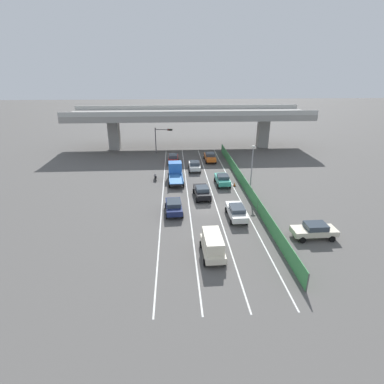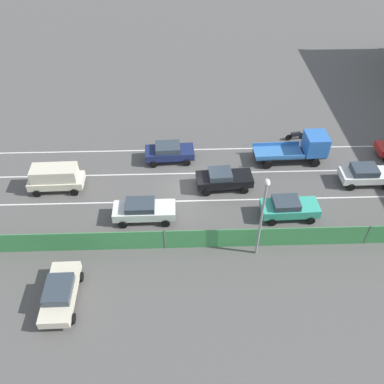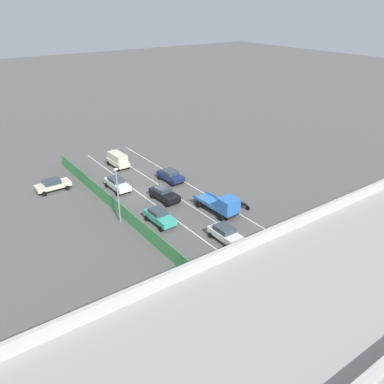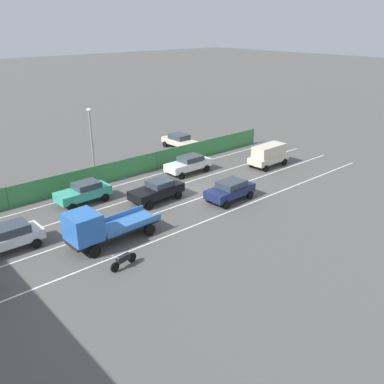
{
  "view_description": "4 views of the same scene",
  "coord_description": "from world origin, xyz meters",
  "px_view_note": "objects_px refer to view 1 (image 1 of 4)",
  "views": [
    {
      "loc": [
        -3.43,
        -33.67,
        15.88
      ],
      "look_at": [
        -1.21,
        2.43,
        1.01
      ],
      "focal_mm": 27.78,
      "sensor_mm": 36.0,
      "label": 1
    },
    {
      "loc": [
        25.25,
        -0.53,
        22.23
      ],
      "look_at": [
        2.52,
        0.19,
        1.67
      ],
      "focal_mm": 38.25,
      "sensor_mm": 36.0,
      "label": 2
    },
    {
      "loc": [
        23.37,
        41.03,
        22.81
      ],
      "look_at": [
        -1.28,
        6.79,
        2.32
      ],
      "focal_mm": 37.16,
      "sensor_mm": 36.0,
      "label": 3
    },
    {
      "loc": [
        -25.07,
        21.2,
        13.37
      ],
      "look_at": [
        -2.32,
        1.28,
        1.08
      ],
      "focal_mm": 39.44,
      "sensor_mm": 36.0,
      "label": 4
    }
  ],
  "objects_px": {
    "flatbed_truck_blue": "(175,172)",
    "traffic_cone": "(234,184)",
    "car_sedan_black": "(202,191)",
    "car_sedan_red": "(173,158)",
    "parked_sedan_cream": "(314,230)",
    "street_lamp": "(252,164)",
    "car_van_cream": "(213,244)",
    "car_sedan_navy": "(174,206)",
    "car_hatchback_white": "(195,165)",
    "car_taxi_teal": "(222,179)",
    "motorcycle": "(155,177)",
    "car_sedan_white": "(236,211)",
    "car_taxi_orange": "(210,157)",
    "traffic_light": "(162,135)"
  },
  "relations": [
    {
      "from": "car_hatchback_white",
      "to": "car_sedan_black",
      "type": "xyz_separation_m",
      "value": [
        0.18,
        -11.7,
        -0.0
      ]
    },
    {
      "from": "car_sedan_white",
      "to": "car_taxi_orange",
      "type": "xyz_separation_m",
      "value": [
        -0.32,
        23.19,
        0.01
      ]
    },
    {
      "from": "car_sedan_red",
      "to": "parked_sedan_cream",
      "type": "height_order",
      "value": "car_sedan_red"
    },
    {
      "from": "parked_sedan_cream",
      "to": "car_van_cream",
      "type": "bearing_deg",
      "value": -166.73
    },
    {
      "from": "motorcycle",
      "to": "car_hatchback_white",
      "type": "bearing_deg",
      "value": 33.81
    },
    {
      "from": "car_van_cream",
      "to": "car_taxi_teal",
      "type": "xyz_separation_m",
      "value": [
        3.76,
        18.08,
        -0.3
      ]
    },
    {
      "from": "car_van_cream",
      "to": "car_sedan_navy",
      "type": "bearing_deg",
      "value": 111.19
    },
    {
      "from": "car_hatchback_white",
      "to": "car_sedan_navy",
      "type": "distance_m",
      "value": 16.53
    },
    {
      "from": "car_taxi_teal",
      "to": "traffic_light",
      "type": "relative_size",
      "value": 0.83
    },
    {
      "from": "car_sedan_navy",
      "to": "flatbed_truck_blue",
      "type": "bearing_deg",
      "value": 88.45
    },
    {
      "from": "car_sedan_white",
      "to": "car_taxi_orange",
      "type": "distance_m",
      "value": 23.19
    },
    {
      "from": "flatbed_truck_blue",
      "to": "traffic_cone",
      "type": "xyz_separation_m",
      "value": [
        8.66,
        -3.31,
        -1.06
      ]
    },
    {
      "from": "car_sedan_navy",
      "to": "traffic_light",
      "type": "height_order",
      "value": "traffic_light"
    },
    {
      "from": "street_lamp",
      "to": "traffic_light",
      "type": "bearing_deg",
      "value": 120.98
    },
    {
      "from": "flatbed_truck_blue",
      "to": "traffic_cone",
      "type": "relative_size",
      "value": 10.91
    },
    {
      "from": "car_taxi_teal",
      "to": "flatbed_truck_blue",
      "type": "distance_m",
      "value": 7.46
    },
    {
      "from": "car_taxi_orange",
      "to": "car_sedan_black",
      "type": "bearing_deg",
      "value": -100.27
    },
    {
      "from": "car_sedan_navy",
      "to": "car_taxi_orange",
      "type": "distance_m",
      "value": 22.43
    },
    {
      "from": "car_van_cream",
      "to": "traffic_cone",
      "type": "bearing_deg",
      "value": 72.61
    },
    {
      "from": "car_taxi_teal",
      "to": "car_taxi_orange",
      "type": "distance_m",
      "value": 12.35
    },
    {
      "from": "car_sedan_navy",
      "to": "parked_sedan_cream",
      "type": "relative_size",
      "value": 0.97
    },
    {
      "from": "parked_sedan_cream",
      "to": "street_lamp",
      "type": "bearing_deg",
      "value": 105.32
    },
    {
      "from": "street_lamp",
      "to": "car_taxi_orange",
      "type": "bearing_deg",
      "value": 104.35
    },
    {
      "from": "flatbed_truck_blue",
      "to": "street_lamp",
      "type": "relative_size",
      "value": 0.94
    },
    {
      "from": "car_sedan_white",
      "to": "traffic_cone",
      "type": "xyz_separation_m",
      "value": [
        1.81,
        10.24,
        -0.65
      ]
    },
    {
      "from": "car_taxi_teal",
      "to": "motorcycle",
      "type": "height_order",
      "value": "car_taxi_teal"
    },
    {
      "from": "flatbed_truck_blue",
      "to": "street_lamp",
      "type": "bearing_deg",
      "value": -28.2
    },
    {
      "from": "car_van_cream",
      "to": "flatbed_truck_blue",
      "type": "bearing_deg",
      "value": 98.74
    },
    {
      "from": "parked_sedan_cream",
      "to": "car_sedan_red",
      "type": "bearing_deg",
      "value": 117.61
    },
    {
      "from": "car_van_cream",
      "to": "car_hatchback_white",
      "type": "bearing_deg",
      "value": 89.79
    },
    {
      "from": "car_hatchback_white",
      "to": "traffic_light",
      "type": "distance_m",
      "value": 13.35
    },
    {
      "from": "car_taxi_teal",
      "to": "flatbed_truck_blue",
      "type": "bearing_deg",
      "value": 158.84
    },
    {
      "from": "car_taxi_teal",
      "to": "car_sedan_white",
      "type": "bearing_deg",
      "value": -90.49
    },
    {
      "from": "car_van_cream",
      "to": "traffic_light",
      "type": "bearing_deg",
      "value": 98.9
    },
    {
      "from": "car_taxi_teal",
      "to": "car_sedan_navy",
      "type": "height_order",
      "value": "car_taxi_teal"
    },
    {
      "from": "car_sedan_white",
      "to": "motorcycle",
      "type": "bearing_deg",
      "value": 126.18
    },
    {
      "from": "car_van_cream",
      "to": "car_taxi_orange",
      "type": "bearing_deg",
      "value": 83.74
    },
    {
      "from": "car_sedan_white",
      "to": "car_sedan_black",
      "type": "bearing_deg",
      "value": 118.47
    },
    {
      "from": "car_taxi_orange",
      "to": "parked_sedan_cream",
      "type": "bearing_deg",
      "value": -75.21
    },
    {
      "from": "car_taxi_teal",
      "to": "car_van_cream",
      "type": "bearing_deg",
      "value": -101.74
    },
    {
      "from": "car_taxi_orange",
      "to": "flatbed_truck_blue",
      "type": "bearing_deg",
      "value": -124.1
    },
    {
      "from": "flatbed_truck_blue",
      "to": "car_sedan_navy",
      "type": "bearing_deg",
      "value": -91.55
    },
    {
      "from": "car_sedan_black",
      "to": "car_sedan_red",
      "type": "distance_m",
      "value": 16.64
    },
    {
      "from": "car_sedan_white",
      "to": "street_lamp",
      "type": "bearing_deg",
      "value": 65.79
    },
    {
      "from": "street_lamp",
      "to": "flatbed_truck_blue",
      "type": "bearing_deg",
      "value": 151.8
    },
    {
      "from": "car_hatchback_white",
      "to": "car_taxi_teal",
      "type": "xyz_separation_m",
      "value": [
        3.67,
        -7.11,
        0.0
      ]
    },
    {
      "from": "car_sedan_navy",
      "to": "street_lamp",
      "type": "distance_m",
      "value": 12.76
    },
    {
      "from": "motorcycle",
      "to": "traffic_cone",
      "type": "xyz_separation_m",
      "value": [
        11.8,
        -3.42,
        -0.19
      ]
    },
    {
      "from": "car_sedan_white",
      "to": "traffic_light",
      "type": "bearing_deg",
      "value": 107.67
    },
    {
      "from": "car_sedan_white",
      "to": "car_sedan_red",
      "type": "relative_size",
      "value": 1.04
    }
  ]
}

